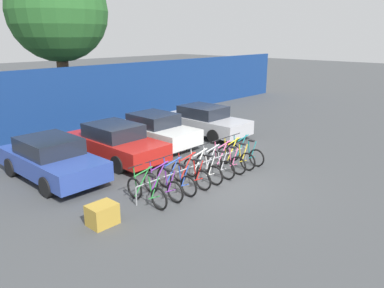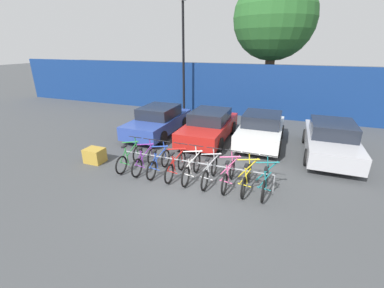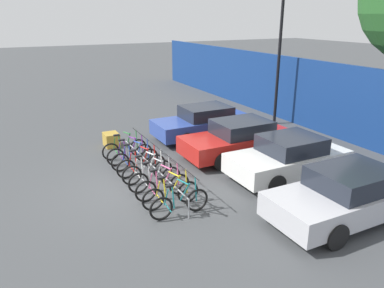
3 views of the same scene
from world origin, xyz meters
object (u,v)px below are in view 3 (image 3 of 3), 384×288
object	(u,v)px
bicycle_silver	(155,178)
car_silver	(348,195)
bicycle_blue	(135,159)
bicycle_teal	(180,203)
lamp_post	(280,45)
bicycle_red	(141,165)
bicycle_green	(125,148)
car_red	(239,139)
car_white	(288,157)
bicycle_pink	(163,186)
cargo_crate	(111,140)
bike_rack	(152,166)
bicycle_purple	(130,153)
bicycle_white	(148,171)
car_blue	(204,122)
bicycle_yellow	(171,194)

from	to	relation	value
bicycle_silver	car_silver	distance (m)	5.45
bicycle_blue	bicycle_teal	xyz separation A→B (m)	(3.61, 0.00, 0.00)
lamp_post	bicycle_silver	bearing A→B (deg)	-62.13
bicycle_red	bicycle_silver	size ratio (longest dim) A/B	1.00
bicycle_green	car_red	size ratio (longest dim) A/B	0.39
car_white	bicycle_blue	bearing A→B (deg)	-124.84
car_white	lamp_post	xyz separation A→B (m)	(-5.31, 3.74, 3.07)
bicycle_silver	bicycle_pink	world-z (taller)	same
lamp_post	cargo_crate	bearing A→B (deg)	-92.54
bicycle_pink	car_red	size ratio (longest dim) A/B	0.39
bike_rack	bicycle_pink	world-z (taller)	bicycle_pink
bicycle_purple	bicycle_silver	xyz separation A→B (m)	(2.42, 0.00, 0.00)
bicycle_white	car_silver	world-z (taller)	car_silver
car_blue	car_white	world-z (taller)	same
bicycle_white	bicycle_yellow	bearing A→B (deg)	-0.71
car_red	car_silver	size ratio (longest dim) A/B	0.99
lamp_post	car_silver	bearing A→B (deg)	-27.17
bicycle_green	bicycle_yellow	world-z (taller)	same
bicycle_red	bike_rack	bearing A→B (deg)	13.41
bicycle_teal	car_blue	distance (m)	6.80
bicycle_yellow	bicycle_teal	xyz separation A→B (m)	(0.57, 0.00, 0.00)
bicycle_teal	bicycle_green	bearing A→B (deg)	-176.88
bicycle_green	bicycle_red	world-z (taller)	same
bicycle_blue	bicycle_red	xyz separation A→B (m)	(0.65, 0.00, 0.00)
car_red	bicycle_teal	bearing A→B (deg)	-52.48
bicycle_blue	car_white	world-z (taller)	car_white
bicycle_white	car_white	size ratio (longest dim) A/B	0.43
bicycle_blue	car_silver	bearing A→B (deg)	29.98
bicycle_blue	car_blue	xyz separation A→B (m)	(-2.00, 3.82, 0.31)
bicycle_purple	lamp_post	world-z (taller)	lamp_post
bicycle_pink	bicycle_teal	size ratio (longest dim) A/B	1.00
bicycle_yellow	bicycle_green	bearing A→B (deg)	-179.84
car_red	cargo_crate	xyz separation A→B (m)	(-3.34, -3.97, -0.42)
bike_rack	bicycle_red	bearing A→B (deg)	-165.26
bicycle_purple	bicycle_red	xyz separation A→B (m)	(1.21, 0.00, 0.00)
bicycle_white	lamp_post	distance (m)	9.37
bicycle_pink	lamp_post	world-z (taller)	lamp_post
bicycle_green	car_silver	distance (m)	7.91
bike_rack	car_white	xyz separation A→B (m)	(1.73, 4.09, 0.19)
car_red	cargo_crate	bearing A→B (deg)	-130.03
bicycle_silver	lamp_post	size ratio (longest dim) A/B	0.25
car_blue	bike_rack	bearing A→B (deg)	-48.78
bicycle_green	bicycle_silver	bearing A→B (deg)	-3.98
bicycle_blue	bicycle_white	bearing A→B (deg)	-3.71
bicycle_yellow	bicycle_pink	bearing A→B (deg)	-179.84
bicycle_red	car_silver	bearing A→B (deg)	35.61
bicycle_silver	bicycle_green	bearing A→B (deg)	-178.92
car_red	bicycle_yellow	bearing A→B (deg)	-58.09
bicycle_red	bicycle_pink	world-z (taller)	same
bike_rack	bicycle_green	distance (m)	2.41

